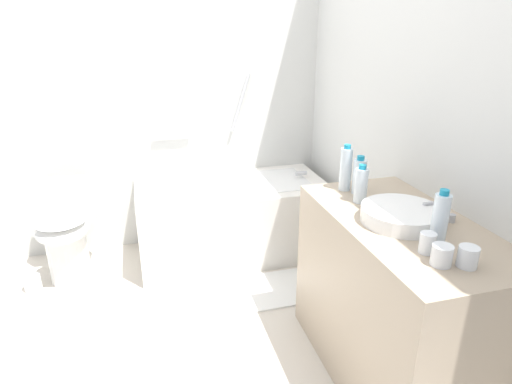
# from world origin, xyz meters

# --- Properties ---
(ground_plane) EXTENTS (3.84, 3.84, 0.00)m
(ground_plane) POSITION_xyz_m (0.00, 0.00, 0.00)
(ground_plane) COLOR beige
(wall_back_tiled) EXTENTS (3.24, 0.10, 2.55)m
(wall_back_tiled) POSITION_xyz_m (0.00, 1.39, 1.28)
(wall_back_tiled) COLOR silver
(wall_back_tiled) RESTS_ON ground_plane
(wall_right_mirror) EXTENTS (0.10, 3.08, 2.55)m
(wall_right_mirror) POSITION_xyz_m (1.47, 0.00, 1.28)
(wall_right_mirror) COLOR silver
(wall_right_mirror) RESTS_ON ground_plane
(bathtub) EXTENTS (1.40, 0.69, 1.33)m
(bathtub) POSITION_xyz_m (0.65, 0.99, 0.30)
(bathtub) COLOR white
(bathtub) RESTS_ON ground_plane
(toilet) EXTENTS (0.40, 0.47, 0.70)m
(toilet) POSITION_xyz_m (-0.54, 0.95, 0.34)
(toilet) COLOR white
(toilet) RESTS_ON ground_plane
(vanity_counter) EXTENTS (0.58, 1.11, 0.86)m
(vanity_counter) POSITION_xyz_m (1.13, -0.45, 0.43)
(vanity_counter) COLOR tan
(vanity_counter) RESTS_ON ground_plane
(sink_basin) EXTENTS (0.36, 0.36, 0.07)m
(sink_basin) POSITION_xyz_m (1.10, -0.45, 0.89)
(sink_basin) COLOR white
(sink_basin) RESTS_ON vanity_counter
(sink_faucet) EXTENTS (0.13, 0.15, 0.08)m
(sink_faucet) POSITION_xyz_m (1.31, -0.45, 0.90)
(sink_faucet) COLOR #B0B0B5
(sink_faucet) RESTS_ON vanity_counter
(water_bottle_0) EXTENTS (0.07, 0.07, 0.19)m
(water_bottle_0) POSITION_xyz_m (1.04, -0.19, 0.95)
(water_bottle_0) COLOR silver
(water_bottle_0) RESTS_ON vanity_counter
(water_bottle_1) EXTENTS (0.06, 0.06, 0.25)m
(water_bottle_1) POSITION_xyz_m (1.04, -0.02, 0.98)
(water_bottle_1) COLOR silver
(water_bottle_1) RESTS_ON vanity_counter
(water_bottle_2) EXTENTS (0.06, 0.06, 0.24)m
(water_bottle_2) POSITION_xyz_m (1.12, -0.68, 0.97)
(water_bottle_2) COLOR silver
(water_bottle_2) RESTS_ON vanity_counter
(water_bottle_3) EXTENTS (0.07, 0.07, 0.20)m
(water_bottle_3) POSITION_xyz_m (1.09, -0.08, 0.95)
(water_bottle_3) COLOR silver
(water_bottle_3) RESTS_ON vanity_counter
(drinking_glass_0) EXTENTS (0.08, 0.08, 0.08)m
(drinking_glass_0) POSITION_xyz_m (1.04, -0.82, 0.90)
(drinking_glass_0) COLOR white
(drinking_glass_0) RESTS_ON vanity_counter
(drinking_glass_1) EXTENTS (0.06, 0.06, 0.08)m
(drinking_glass_1) POSITION_xyz_m (1.04, -0.72, 0.90)
(drinking_glass_1) COLOR white
(drinking_glass_1) RESTS_ON vanity_counter
(drinking_glass_2) EXTENTS (0.07, 0.07, 0.08)m
(drinking_glass_2) POSITION_xyz_m (1.12, -0.85, 0.90)
(drinking_glass_2) COLOR white
(drinking_glass_2) RESTS_ON vanity_counter
(bath_mat) EXTENTS (0.64, 0.42, 0.01)m
(bath_mat) POSITION_xyz_m (0.75, 0.40, 0.01)
(bath_mat) COLOR white
(bath_mat) RESTS_ON ground_plane
(toilet_paper_roll) EXTENTS (0.11, 0.11, 0.11)m
(toilet_paper_roll) POSITION_xyz_m (-0.77, 0.83, 0.06)
(toilet_paper_roll) COLOR white
(toilet_paper_roll) RESTS_ON ground_plane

